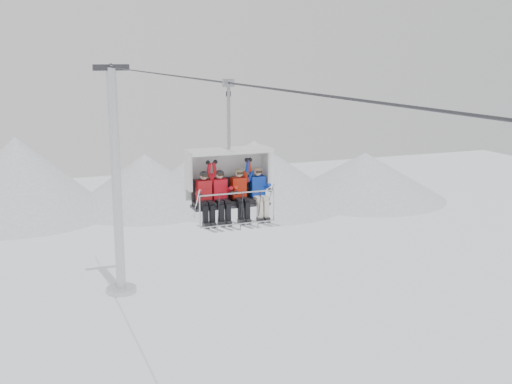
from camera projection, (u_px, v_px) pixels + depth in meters
name	position (u px, v px, depth m)	size (l,w,h in m)	color
ridgeline	(61.00, 185.00, 55.64)	(72.00, 21.00, 7.00)	silver
lift_tower_right	(117.00, 199.00, 37.37)	(2.00, 1.80, 13.48)	silver
haul_cable	(256.00, 87.00, 15.79)	(0.06, 0.06, 50.00)	#313136
chairlift_carrier	(228.00, 175.00, 18.34)	(2.39, 1.17, 3.98)	black
skier_far_left	(205.00, 196.00, 17.88)	(0.41, 1.69, 1.63)	red
skier_center_left	(221.00, 194.00, 18.05)	(0.41, 1.69, 1.63)	red
skier_center_right	(240.00, 193.00, 18.26)	(0.41, 1.69, 1.63)	red
skier_far_right	(259.00, 191.00, 18.47)	(0.41, 1.69, 1.63)	#1035B0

